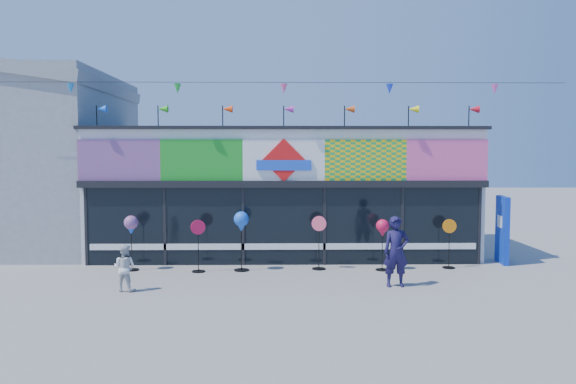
{
  "coord_description": "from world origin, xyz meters",
  "views": [
    {
      "loc": [
        -0.12,
        -13.02,
        3.31
      ],
      "look_at": [
        0.1,
        2.0,
        2.26
      ],
      "focal_mm": 35.0,
      "sensor_mm": 36.0,
      "label": 1
    }
  ],
  "objects_px": {
    "spinner_2": "(241,223)",
    "spinner_3": "(319,241)",
    "child": "(125,268)",
    "blue_sign": "(502,230)",
    "spinner_1": "(198,244)",
    "spinner_0": "(131,227)",
    "spinner_5": "(449,242)",
    "adult_man": "(396,252)",
    "spinner_4": "(382,230)"
  },
  "relations": [
    {
      "from": "spinner_4",
      "to": "spinner_1",
      "type": "bearing_deg",
      "value": -178.4
    },
    {
      "from": "spinner_5",
      "to": "spinner_2",
      "type": "bearing_deg",
      "value": -177.52
    },
    {
      "from": "spinner_1",
      "to": "blue_sign",
      "type": "bearing_deg",
      "value": 7.32
    },
    {
      "from": "spinner_4",
      "to": "spinner_5",
      "type": "height_order",
      "value": "spinner_4"
    },
    {
      "from": "spinner_1",
      "to": "spinner_5",
      "type": "distance_m",
      "value": 7.14
    },
    {
      "from": "blue_sign",
      "to": "adult_man",
      "type": "height_order",
      "value": "blue_sign"
    },
    {
      "from": "spinner_2",
      "to": "child",
      "type": "distance_m",
      "value": 3.59
    },
    {
      "from": "blue_sign",
      "to": "spinner_3",
      "type": "bearing_deg",
      "value": -165.22
    },
    {
      "from": "spinner_3",
      "to": "spinner_5",
      "type": "height_order",
      "value": "spinner_3"
    },
    {
      "from": "spinner_2",
      "to": "spinner_4",
      "type": "distance_m",
      "value": 3.97
    },
    {
      "from": "spinner_0",
      "to": "spinner_5",
      "type": "bearing_deg",
      "value": 1.06
    },
    {
      "from": "spinner_0",
      "to": "child",
      "type": "relative_size",
      "value": 1.38
    },
    {
      "from": "blue_sign",
      "to": "adult_man",
      "type": "distance_m",
      "value": 4.81
    },
    {
      "from": "spinner_5",
      "to": "child",
      "type": "bearing_deg",
      "value": -163.44
    },
    {
      "from": "blue_sign",
      "to": "spinner_3",
      "type": "xyz_separation_m",
      "value": [
        -5.57,
        -0.84,
        -0.21
      ]
    },
    {
      "from": "spinner_1",
      "to": "spinner_2",
      "type": "relative_size",
      "value": 0.87
    },
    {
      "from": "spinner_2",
      "to": "spinner_5",
      "type": "xyz_separation_m",
      "value": [
        5.94,
        0.26,
        -0.59
      ]
    },
    {
      "from": "spinner_1",
      "to": "child",
      "type": "bearing_deg",
      "value": -124.15
    },
    {
      "from": "child",
      "to": "spinner_2",
      "type": "bearing_deg",
      "value": -125.71
    },
    {
      "from": "blue_sign",
      "to": "spinner_0",
      "type": "bearing_deg",
      "value": -169.04
    },
    {
      "from": "spinner_1",
      "to": "child",
      "type": "relative_size",
      "value": 1.29
    },
    {
      "from": "spinner_1",
      "to": "spinner_2",
      "type": "height_order",
      "value": "spinner_2"
    },
    {
      "from": "child",
      "to": "spinner_5",
      "type": "bearing_deg",
      "value": -150.11
    },
    {
      "from": "spinner_0",
      "to": "spinner_4",
      "type": "height_order",
      "value": "spinner_0"
    },
    {
      "from": "spinner_0",
      "to": "spinner_2",
      "type": "height_order",
      "value": "spinner_2"
    },
    {
      "from": "spinner_3",
      "to": "spinner_0",
      "type": "bearing_deg",
      "value": -179.29
    },
    {
      "from": "spinner_3",
      "to": "adult_man",
      "type": "bearing_deg",
      "value": -49.81
    },
    {
      "from": "adult_man",
      "to": "child",
      "type": "distance_m",
      "value": 6.62
    },
    {
      "from": "spinner_2",
      "to": "spinner_3",
      "type": "bearing_deg",
      "value": 4.06
    },
    {
      "from": "spinner_3",
      "to": "child",
      "type": "bearing_deg",
      "value": -153.12
    },
    {
      "from": "spinner_4",
      "to": "child",
      "type": "relative_size",
      "value": 1.28
    },
    {
      "from": "spinner_2",
      "to": "spinner_5",
      "type": "height_order",
      "value": "spinner_2"
    },
    {
      "from": "spinner_5",
      "to": "spinner_0",
      "type": "bearing_deg",
      "value": -178.94
    },
    {
      "from": "spinner_0",
      "to": "spinner_3",
      "type": "bearing_deg",
      "value": 0.71
    },
    {
      "from": "spinner_4",
      "to": "spinner_2",
      "type": "bearing_deg",
      "value": 179.9
    },
    {
      "from": "blue_sign",
      "to": "spinner_1",
      "type": "height_order",
      "value": "blue_sign"
    },
    {
      "from": "spinner_1",
      "to": "spinner_5",
      "type": "relative_size",
      "value": 1.03
    },
    {
      "from": "spinner_1",
      "to": "spinner_3",
      "type": "relative_size",
      "value": 0.95
    },
    {
      "from": "spinner_3",
      "to": "adult_man",
      "type": "distance_m",
      "value": 2.74
    },
    {
      "from": "spinner_1",
      "to": "spinner_3",
      "type": "xyz_separation_m",
      "value": [
        3.38,
        0.31,
        0.04
      ]
    },
    {
      "from": "blue_sign",
      "to": "spinner_4",
      "type": "xyz_separation_m",
      "value": [
        -3.8,
        -1.01,
        0.15
      ]
    },
    {
      "from": "adult_man",
      "to": "spinner_1",
      "type": "bearing_deg",
      "value": 158.38
    },
    {
      "from": "spinner_2",
      "to": "blue_sign",
      "type": "bearing_deg",
      "value": 7.34
    },
    {
      "from": "blue_sign",
      "to": "adult_man",
      "type": "bearing_deg",
      "value": -136.22
    },
    {
      "from": "child",
      "to": "spinner_3",
      "type": "bearing_deg",
      "value": -139.79
    },
    {
      "from": "spinner_0",
      "to": "spinner_1",
      "type": "relative_size",
      "value": 1.07
    },
    {
      "from": "spinner_4",
      "to": "spinner_5",
      "type": "relative_size",
      "value": 1.02
    },
    {
      "from": "spinner_5",
      "to": "spinner_1",
      "type": "bearing_deg",
      "value": -176.72
    },
    {
      "from": "spinner_5",
      "to": "child",
      "type": "height_order",
      "value": "spinner_5"
    },
    {
      "from": "spinner_3",
      "to": "child",
      "type": "relative_size",
      "value": 1.35
    }
  ]
}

